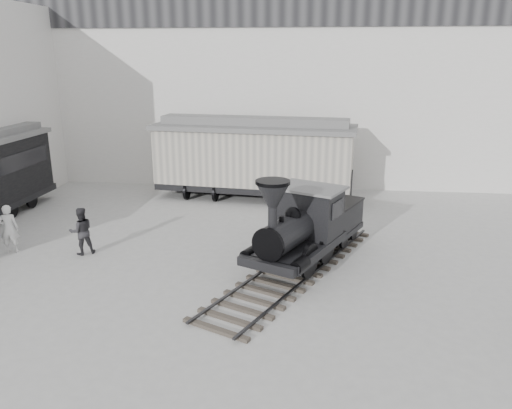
# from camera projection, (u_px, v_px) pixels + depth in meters

# --- Properties ---
(ground) EXTENTS (90.00, 90.00, 0.00)m
(ground) POSITION_uv_depth(u_px,v_px,m) (222.00, 317.00, 13.22)
(ground) COLOR #9E9E9B
(north_wall) EXTENTS (34.00, 2.51, 11.00)m
(north_wall) POSITION_uv_depth(u_px,v_px,m) (270.00, 78.00, 25.91)
(north_wall) COLOR silver
(north_wall) RESTS_ON ground
(locomotive) EXTENTS (5.67, 9.09, 3.22)m
(locomotive) POSITION_uv_depth(u_px,v_px,m) (305.00, 230.00, 16.33)
(locomotive) COLOR #3A352C
(locomotive) RESTS_ON ground
(boxcar) EXTENTS (9.84, 4.03, 3.92)m
(boxcar) POSITION_uv_depth(u_px,v_px,m) (254.00, 156.00, 23.83)
(boxcar) COLOR black
(boxcar) RESTS_ON ground
(visitor_a) EXTENTS (0.73, 0.59, 1.74)m
(visitor_a) POSITION_uv_depth(u_px,v_px,m) (9.00, 229.00, 17.39)
(visitor_a) COLOR silver
(visitor_a) RESTS_ON ground
(visitor_b) EXTENTS (1.03, 0.98, 1.68)m
(visitor_b) POSITION_uv_depth(u_px,v_px,m) (81.00, 231.00, 17.24)
(visitor_b) COLOR #29292C
(visitor_b) RESTS_ON ground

